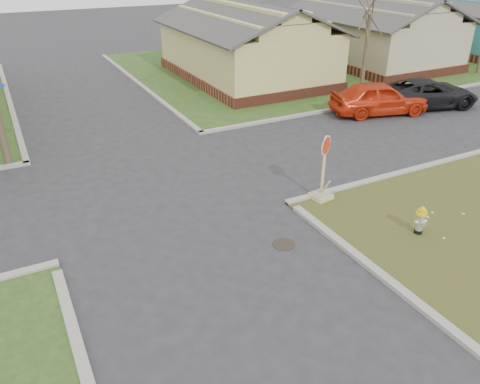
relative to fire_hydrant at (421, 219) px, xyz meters
name	(u,v)px	position (x,y,z in m)	size (l,w,h in m)	color
ground	(204,257)	(-5.91, 1.83, -0.52)	(120.00, 120.00, 0.00)	#27272A
verge_far_right	(375,56)	(16.09, 19.83, -0.50)	(37.00, 19.00, 0.05)	#244217
curbs	(147,183)	(-5.91, 6.83, -0.52)	(80.00, 40.00, 0.12)	gray
manhole	(284,244)	(-3.71, 1.33, -0.52)	(0.64, 0.64, 0.01)	black
side_house_yellow	(245,43)	(4.09, 18.33, 1.67)	(7.60, 11.60, 4.70)	brown
side_house_tan	(372,31)	(14.09, 18.33, 1.67)	(7.60, 11.60, 4.70)	brown
side_house_teal	(470,21)	(24.09, 18.33, 1.67)	(7.60, 11.60, 4.70)	brown
tree_mid_right	(365,56)	(8.09, 12.03, 1.63)	(0.22, 0.22, 4.20)	#413725
fire_hydrant	(421,219)	(0.00, 0.00, 0.00)	(0.32, 0.32, 0.86)	black
stop_sign	(322,185)	(-1.22, 3.01, 0.00)	(0.62, 0.61, 2.20)	tan
red_sedan	(379,98)	(6.58, 9.02, 0.29)	(1.90, 4.73, 1.61)	red
dark_pickup	(427,93)	(9.59, 8.75, 0.20)	(2.38, 5.16, 1.44)	black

